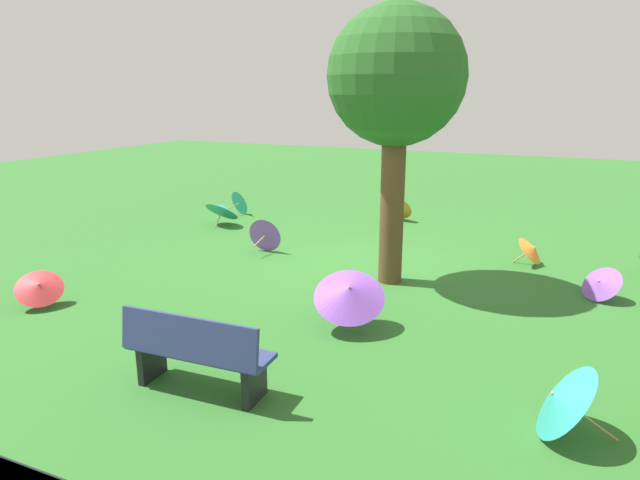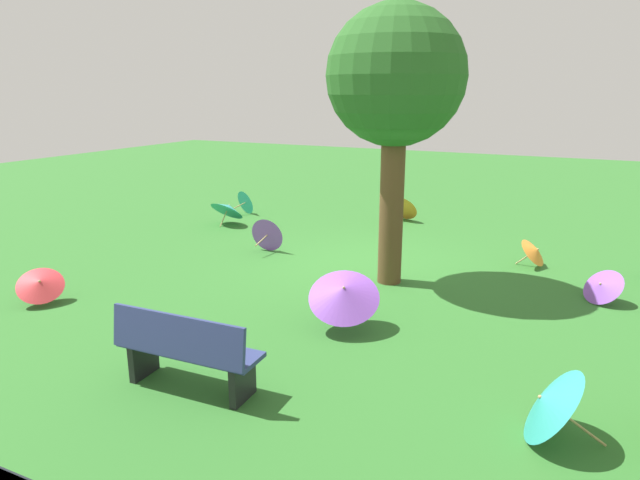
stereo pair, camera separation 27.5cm
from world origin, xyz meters
The scene contains 12 objects.
ground centered at (0.00, 0.00, 0.00)m, with size 40.00×40.00×0.00m, color #2D6B28.
park_bench centered at (0.17, 4.74, 0.47)m, with size 1.62×0.56×0.90m.
shade_tree centered at (-0.57, 0.48, 3.23)m, with size 2.15×2.15×4.38m.
parasol_purple_0 centered at (-0.69, 2.61, 0.54)m, with size 1.21×1.19×0.87m.
parasol_teal_0 centered at (-3.29, 3.96, 0.38)m, with size 0.87×0.89×0.75m.
parasol_orange_0 centered at (-2.65, -1.41, 0.31)m, with size 0.61×0.65×0.56m.
parasol_teal_1 centered at (4.23, -1.69, 0.40)m, with size 0.90×0.85×0.70m.
parasol_teal_3 centered at (4.51, -2.92, 0.32)m, with size 0.69×0.65×0.63m.
parasol_purple_2 centered at (2.21, -0.21, 0.34)m, with size 0.69×0.66×0.69m.
parasol_red_1 centered at (3.73, 3.75, 0.33)m, with size 0.90×0.90×0.57m.
parasol_orange_2 centered at (0.66, -3.98, 0.34)m, with size 0.81×0.74×0.68m.
parasol_purple_4 centered at (-3.73, -0.03, 0.27)m, with size 0.77×0.76×0.53m.
Camera 2 is at (-3.45, 8.86, 3.09)m, focal length 31.21 mm.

